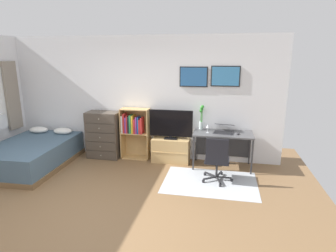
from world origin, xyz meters
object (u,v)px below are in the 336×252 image
at_px(tv_stand, 171,150).
at_px(wine_glass, 208,126).
at_px(dresser, 104,135).
at_px(desk, 223,138).
at_px(bookshelf, 134,129).
at_px(television, 171,125).
at_px(computer_mouse, 238,134).
at_px(bamboo_vase, 201,117).
at_px(office_chair, 217,159).
at_px(laptop, 224,129).
at_px(bed, 32,154).

bearing_deg(tv_stand, wine_glass, -11.40).
xyz_separation_m(dresser, desk, (2.65, -0.01, 0.08)).
bearing_deg(bookshelf, tv_stand, -3.18).
bearing_deg(wine_glass, television, 170.16).
distance_m(television, computer_mouse, 1.41).
bearing_deg(dresser, bamboo_vase, 3.42).
xyz_separation_m(office_chair, computer_mouse, (0.38, 0.71, 0.30)).
relative_size(dresser, tv_stand, 1.30).
distance_m(bookshelf, tv_stand, 0.95).
relative_size(television, bamboo_vase, 1.80).
xyz_separation_m(laptop, bamboo_vase, (-0.48, 0.14, 0.20)).
relative_size(television, office_chair, 1.09).
relative_size(television, desk, 0.78).
bearing_deg(television, bamboo_vase, 12.22).
height_order(bed, office_chair, office_chair).
distance_m(tv_stand, television, 0.58).
distance_m(bookshelf, wine_glass, 1.66).
distance_m(tv_stand, bamboo_vase, 0.99).
bearing_deg(computer_mouse, tv_stand, 173.28).
relative_size(dresser, computer_mouse, 10.13).
bearing_deg(television, computer_mouse, -5.81).
distance_m(bookshelf, office_chair, 2.09).
bearing_deg(desk, bed, -168.49).
distance_m(laptop, bamboo_vase, 0.54).
bearing_deg(computer_mouse, bookshelf, 174.61).
relative_size(dresser, laptop, 2.23).
bearing_deg(bed, tv_stand, 14.23).
xyz_separation_m(dresser, bookshelf, (0.70, 0.06, 0.16)).
xyz_separation_m(desk, bamboo_vase, (-0.47, 0.14, 0.40)).
bearing_deg(tv_stand, television, -90.00).
xyz_separation_m(bookshelf, laptop, (1.97, -0.07, 0.12)).
relative_size(dresser, bookshelf, 0.92).
xyz_separation_m(dresser, bamboo_vase, (2.18, 0.13, 0.48)).
height_order(bed, bamboo_vase, bamboo_vase).
height_order(bookshelf, laptop, bookshelf).
bearing_deg(bookshelf, desk, -2.11).
bearing_deg(bamboo_vase, tv_stand, -169.72).
bearing_deg(laptop, bamboo_vase, 172.11).
relative_size(desk, bamboo_vase, 2.31).
height_order(dresser, computer_mouse, dresser).
relative_size(desk, laptop, 2.54).
distance_m(television, office_chair, 1.38).
relative_size(dresser, office_chair, 1.22).
xyz_separation_m(bed, tv_stand, (2.82, 0.82, -0.00)).
height_order(desk, wine_glass, wine_glass).
bearing_deg(wine_glass, tv_stand, 168.60).
bearing_deg(tv_stand, laptop, -1.21).
distance_m(television, bamboo_vase, 0.67).
relative_size(bookshelf, tv_stand, 1.41).
relative_size(bed, office_chair, 2.43).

